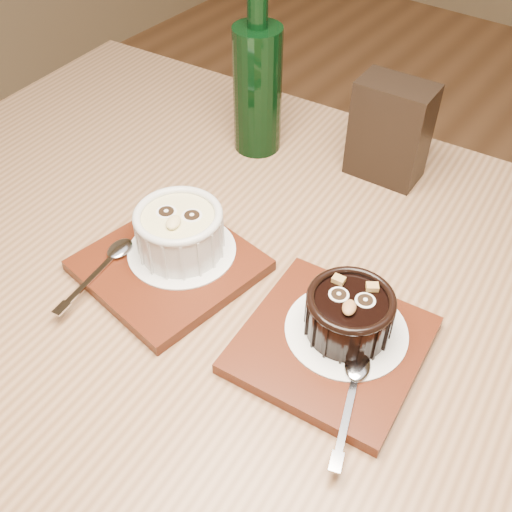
{
  "coord_description": "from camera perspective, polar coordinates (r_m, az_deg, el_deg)",
  "views": [
    {
      "loc": [
        0.18,
        -0.61,
        1.26
      ],
      "look_at": [
        -0.1,
        -0.24,
        0.81
      ],
      "focal_mm": 42.0,
      "sensor_mm": 36.0,
      "label": 1
    }
  ],
  "objects": [
    {
      "name": "tray_left",
      "position": [
        0.72,
        -8.26,
        -0.9
      ],
      "size": [
        0.2,
        0.2,
        0.01
      ],
      "primitive_type": "cube",
      "rotation": [
        0.0,
        0.0,
        -0.14
      ],
      "color": "#561F0E",
      "rests_on": "table"
    },
    {
      "name": "green_bottle",
      "position": [
        0.87,
        0.14,
        15.93
      ],
      "size": [
        0.07,
        0.07,
        0.26
      ],
      "color": "black",
      "rests_on": "table"
    },
    {
      "name": "table",
      "position": [
        0.77,
        1.14,
        -7.61
      ],
      "size": [
        1.27,
        0.91,
        0.75
      ],
      "rotation": [
        0.0,
        0.0,
        0.09
      ],
      "color": "brown",
      "rests_on": "ground"
    },
    {
      "name": "condiment_stand",
      "position": [
        0.84,
        12.66,
        11.54
      ],
      "size": [
        0.1,
        0.07,
        0.14
      ],
      "primitive_type": "cube",
      "rotation": [
        0.0,
        0.0,
        0.06
      ],
      "color": "black",
      "rests_on": "table"
    },
    {
      "name": "spoon_right",
      "position": [
        0.59,
        9.05,
        -12.95
      ],
      "size": [
        0.07,
        0.13,
        0.01
      ],
      "primitive_type": null,
      "rotation": [
        0.0,
        0.0,
        0.35
      ],
      "color": "#B5B8BE",
      "rests_on": "tray_right"
    },
    {
      "name": "doily_left",
      "position": [
        0.72,
        -7.07,
        0.56
      ],
      "size": [
        0.13,
        0.13,
        0.0
      ],
      "primitive_type": "cylinder",
      "color": "white",
      "rests_on": "tray_left"
    },
    {
      "name": "ground",
      "position": [
        1.41,
        9.79,
        -20.28
      ],
      "size": [
        5.0,
        5.0,
        0.0
      ],
      "primitive_type": "plane",
      "color": "brown",
      "rests_on": "ground"
    },
    {
      "name": "ramekin_dark",
      "position": [
        0.62,
        8.87,
        -5.31
      ],
      "size": [
        0.09,
        0.09,
        0.05
      ],
      "rotation": [
        0.0,
        0.0,
        0.35
      ],
      "color": "black",
      "rests_on": "doily_right"
    },
    {
      "name": "ramekin_white",
      "position": [
        0.7,
        -7.3,
        2.49
      ],
      "size": [
        0.1,
        0.1,
        0.06
      ],
      "rotation": [
        0.0,
        0.0,
        0.43
      ],
      "color": "silver",
      "rests_on": "doily_left"
    },
    {
      "name": "spoon_left",
      "position": [
        0.72,
        -14.5,
        -1.01
      ],
      "size": [
        0.05,
        0.14,
        0.01
      ],
      "primitive_type": null,
      "rotation": [
        0.0,
        0.0,
        0.17
      ],
      "color": "#B5B8BE",
      "rests_on": "tray_left"
    },
    {
      "name": "tray_right",
      "position": [
        0.64,
        7.19,
        -8.38
      ],
      "size": [
        0.2,
        0.2,
        0.01
      ],
      "primitive_type": "cube",
      "rotation": [
        0.0,
        0.0,
        0.1
      ],
      "color": "#561F0E",
      "rests_on": "table"
    },
    {
      "name": "doily_right",
      "position": [
        0.64,
        8.59,
        -6.99
      ],
      "size": [
        0.13,
        0.13,
        0.0
      ],
      "primitive_type": "cylinder",
      "color": "white",
      "rests_on": "tray_right"
    }
  ]
}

